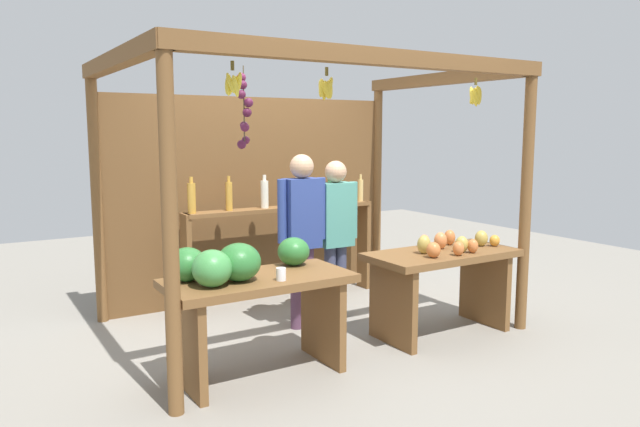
% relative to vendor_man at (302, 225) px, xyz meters
% --- Properties ---
extents(ground_plane, '(12.00, 12.00, 0.00)m').
position_rel_vendor_man_xyz_m(ground_plane, '(0.08, 0.04, -0.94)').
color(ground_plane, gray).
rests_on(ground_plane, ground).
extents(market_stall, '(3.32, 2.30, 2.36)m').
position_rel_vendor_man_xyz_m(market_stall, '(0.08, 0.55, 0.45)').
color(market_stall, brown).
rests_on(market_stall, ground).
extents(fruit_counter_left, '(1.35, 0.67, 1.01)m').
position_rel_vendor_man_xyz_m(fruit_counter_left, '(-0.89, -0.77, -0.27)').
color(fruit_counter_left, brown).
rests_on(fruit_counter_left, ground).
extents(fruit_counter_right, '(1.35, 0.64, 0.90)m').
position_rel_vendor_man_xyz_m(fruit_counter_right, '(0.97, -0.78, -0.37)').
color(fruit_counter_right, brown).
rests_on(fruit_counter_right, ground).
extents(bottle_shelf_unit, '(2.13, 0.22, 1.36)m').
position_rel_vendor_man_xyz_m(bottle_shelf_unit, '(0.24, 0.86, -0.13)').
color(bottle_shelf_unit, brown).
rests_on(bottle_shelf_unit, ground).
extents(vendor_man, '(0.48, 0.21, 1.58)m').
position_rel_vendor_man_xyz_m(vendor_man, '(0.00, 0.00, 0.00)').
color(vendor_man, '#573750').
rests_on(vendor_man, ground).
extents(vendor_woman, '(0.48, 0.20, 1.51)m').
position_rel_vendor_man_xyz_m(vendor_woman, '(0.39, 0.06, -0.05)').
color(vendor_woman, '#3F4360').
rests_on(vendor_woman, ground).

